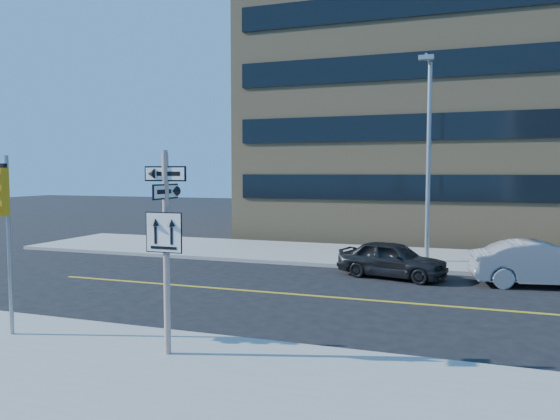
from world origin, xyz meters
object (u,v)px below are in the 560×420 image
at_px(parked_car_a, 392,259).
at_px(parked_car_b, 543,264).
at_px(streetlight_a, 428,148).
at_px(sign_pole, 166,240).
at_px(traffic_signal, 2,207).

xyz_separation_m(parked_car_a, parked_car_b, (4.91, 0.13, 0.09)).
distance_m(parked_car_b, streetlight_a, 6.33).
xyz_separation_m(parked_car_a, streetlight_a, (0.95, 3.03, 4.09)).
height_order(sign_pole, parked_car_b, sign_pole).
relative_size(parked_car_b, streetlight_a, 0.57).
xyz_separation_m(traffic_signal, parked_car_a, (7.05, 10.39, -2.37)).
bearing_deg(sign_pole, parked_car_a, 73.44).
xyz_separation_m(sign_pole, parked_car_a, (3.05, 10.24, -1.77)).
relative_size(traffic_signal, parked_car_b, 0.88).
distance_m(sign_pole, traffic_signal, 4.05).
height_order(sign_pole, traffic_signal, sign_pole).
distance_m(parked_car_a, parked_car_b, 4.91).
bearing_deg(sign_pole, traffic_signal, -177.89).
height_order(traffic_signal, parked_car_a, traffic_signal).
height_order(sign_pole, parked_car_a, sign_pole).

